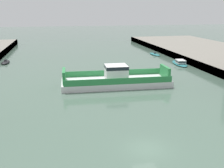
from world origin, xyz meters
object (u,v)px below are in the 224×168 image
object	(u,v)px
moored_boat_mid_left	(6,62)
moored_boat_far_left	(180,63)
moored_boat_mid_right	(155,54)
chain_ferry	(116,79)

from	to	relation	value
moored_boat_mid_left	moored_boat_far_left	bearing A→B (deg)	-13.93
moored_boat_far_left	moored_boat_mid_left	bearing A→B (deg)	166.07
moored_boat_mid_right	moored_boat_far_left	bearing A→B (deg)	-85.84
chain_ferry	moored_boat_mid_right	xyz separation A→B (m)	(19.02, 30.09, -0.93)
moored_boat_far_left	moored_boat_mid_right	bearing A→B (deg)	94.16
moored_boat_mid_left	chain_ferry	bearing A→B (deg)	-47.71
chain_ferry	moored_boat_mid_left	size ratio (longest dim) A/B	3.73
moored_boat_mid_left	moored_boat_mid_right	bearing A→B (deg)	5.50
moored_boat_far_left	chain_ferry	bearing A→B (deg)	-143.04
chain_ferry	moored_boat_far_left	size ratio (longest dim) A/B	2.30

